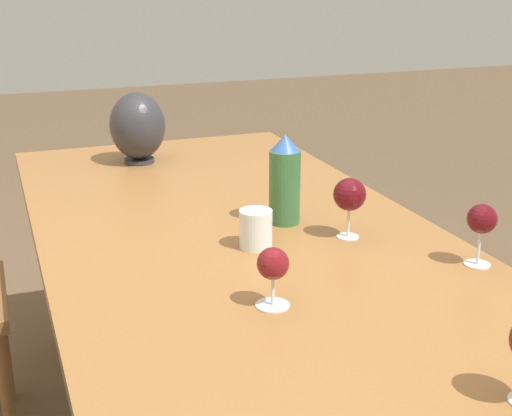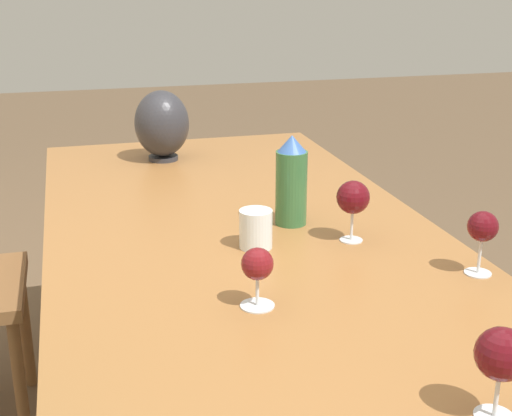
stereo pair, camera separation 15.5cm
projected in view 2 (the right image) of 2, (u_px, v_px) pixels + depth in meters
The scene contains 8 objects.
dining_table at pixel (257, 274), 1.72m from camera, with size 2.32×0.99×0.73m.
water_bottle at pixel (291, 181), 1.83m from camera, with size 0.08×0.08×0.24m.
water_tumbler at pixel (258, 229), 1.70m from camera, with size 0.08×0.08×0.09m.
vase at pixel (162, 124), 2.44m from camera, with size 0.19×0.19×0.24m.
wine_glass_0 at pixel (353, 198), 1.72m from camera, with size 0.08×0.08×0.15m.
wine_glass_1 at pixel (257, 266), 1.39m from camera, with size 0.07×0.07×0.12m.
wine_glass_2 at pixel (502, 356), 1.03m from camera, with size 0.08×0.08×0.15m.
wine_glass_3 at pixel (483, 228), 1.53m from camera, with size 0.07×0.07×0.14m.
Camera 2 is at (-1.52, 0.41, 1.37)m, focal length 50.00 mm.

